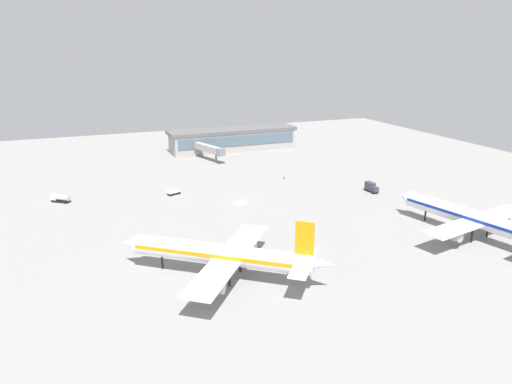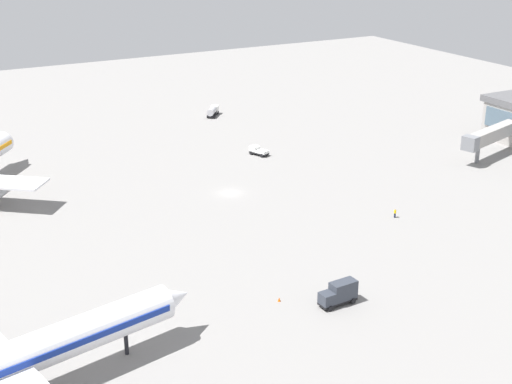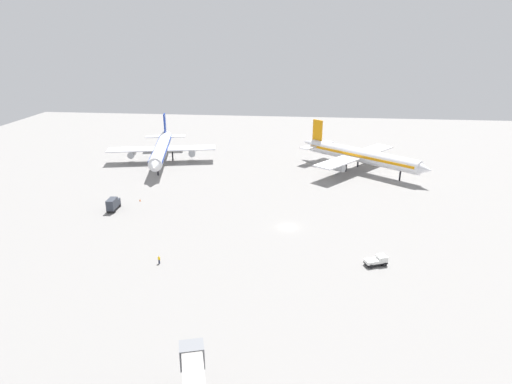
{
  "view_description": "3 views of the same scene",
  "coord_description": "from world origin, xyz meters",
  "px_view_note": "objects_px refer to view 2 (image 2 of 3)",
  "views": [
    {
      "loc": [
        51.06,
        139.13,
        48.6
      ],
      "look_at": [
        -4.57,
        1.72,
        3.44
      ],
      "focal_mm": 34.01,
      "sensor_mm": 36.0,
      "label": 1
    },
    {
      "loc": [
        -117.46,
        58.25,
        50.51
      ],
      "look_at": [
        -14.63,
        2.14,
        5.52
      ],
      "focal_mm": 50.73,
      "sensor_mm": 36.0,
      "label": 2
    },
    {
      "loc": [
        2.71,
        -97.52,
        44.27
      ],
      "look_at": [
        -9.37,
        16.11,
        2.71
      ],
      "focal_mm": 31.41,
      "sensor_mm": 36.0,
      "label": 3
    }
  ],
  "objects_px": {
    "airplane_at_gate": "(9,362)",
    "catering_truck": "(339,293)",
    "fuel_truck": "(213,111)",
    "ground_crew_worker": "(395,213)",
    "pushback_tractor": "(258,151)",
    "safety_cone_near_gate": "(279,299)"
  },
  "relations": [
    {
      "from": "catering_truck",
      "to": "pushback_tractor",
      "type": "distance_m",
      "value": 67.77
    },
    {
      "from": "airplane_at_gate",
      "to": "catering_truck",
      "type": "distance_m",
      "value": 44.07
    },
    {
      "from": "fuel_truck",
      "to": "safety_cone_near_gate",
      "type": "xyz_separation_m",
      "value": [
        -94.7,
        34.76,
        -1.09
      ]
    },
    {
      "from": "catering_truck",
      "to": "airplane_at_gate",
      "type": "bearing_deg",
      "value": -2.31
    },
    {
      "from": "fuel_truck",
      "to": "safety_cone_near_gate",
      "type": "height_order",
      "value": "fuel_truck"
    },
    {
      "from": "airplane_at_gate",
      "to": "fuel_truck",
      "type": "xyz_separation_m",
      "value": [
        99.87,
        -71.79,
        -3.82
      ]
    },
    {
      "from": "fuel_truck",
      "to": "ground_crew_worker",
      "type": "relative_size",
      "value": 3.66
    },
    {
      "from": "airplane_at_gate",
      "to": "pushback_tractor",
      "type": "height_order",
      "value": "airplane_at_gate"
    },
    {
      "from": "fuel_truck",
      "to": "pushback_tractor",
      "type": "relative_size",
      "value": 1.28
    },
    {
      "from": "ground_crew_worker",
      "to": "airplane_at_gate",
      "type": "bearing_deg",
      "value": 43.47
    },
    {
      "from": "catering_truck",
      "to": "safety_cone_near_gate",
      "type": "xyz_separation_m",
      "value": [
        4.62,
        6.89,
        -1.4
      ]
    },
    {
      "from": "fuel_truck",
      "to": "pushback_tractor",
      "type": "xyz_separation_m",
      "value": [
        -35.34,
        5.53,
        -0.42
      ]
    },
    {
      "from": "catering_truck",
      "to": "pushback_tractor",
      "type": "xyz_separation_m",
      "value": [
        63.98,
        -22.34,
        -0.73
      ]
    },
    {
      "from": "airplane_at_gate",
      "to": "catering_truck",
      "type": "bearing_deg",
      "value": -11.09
    },
    {
      "from": "catering_truck",
      "to": "safety_cone_near_gate",
      "type": "distance_m",
      "value": 8.41
    },
    {
      "from": "fuel_truck",
      "to": "safety_cone_near_gate",
      "type": "relative_size",
      "value": 10.19
    },
    {
      "from": "airplane_at_gate",
      "to": "fuel_truck",
      "type": "relative_size",
      "value": 7.64
    },
    {
      "from": "catering_truck",
      "to": "ground_crew_worker",
      "type": "xyz_separation_m",
      "value": [
        20.59,
        -26.37,
        -0.85
      ]
    },
    {
      "from": "airplane_at_gate",
      "to": "ground_crew_worker",
      "type": "relative_size",
      "value": 27.96
    },
    {
      "from": "airplane_at_gate",
      "to": "fuel_truck",
      "type": "distance_m",
      "value": 123.06
    },
    {
      "from": "catering_truck",
      "to": "ground_crew_worker",
      "type": "bearing_deg",
      "value": -145.06
    },
    {
      "from": "fuel_truck",
      "to": "ground_crew_worker",
      "type": "distance_m",
      "value": 78.75
    }
  ]
}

